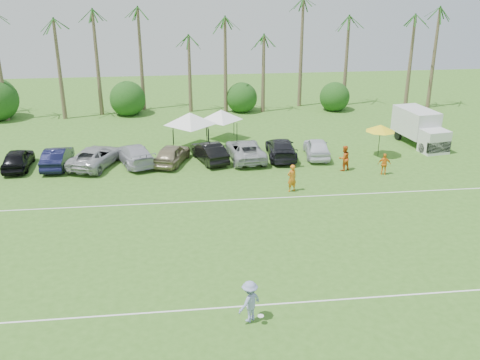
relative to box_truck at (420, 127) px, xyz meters
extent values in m
plane|color=#3A6B20|center=(-19.78, -24.05, -1.60)|extent=(120.00, 120.00, 0.00)
cube|color=white|center=(-19.78, -22.05, -1.60)|extent=(80.00, 0.10, 0.01)
cube|color=white|center=(-19.78, -10.05, -1.60)|extent=(80.00, 0.10, 0.01)
cone|color=brown|center=(-36.78, 13.95, 2.90)|extent=(0.44, 0.44, 9.00)
cone|color=brown|center=(-31.78, 13.95, 3.40)|extent=(0.44, 0.44, 10.00)
cone|color=brown|center=(-27.78, 13.95, 3.90)|extent=(0.44, 0.44, 11.00)
cone|color=brown|center=(-23.78, 13.95, 2.40)|extent=(0.44, 0.44, 8.00)
cone|color=brown|center=(-19.78, 13.95, 2.90)|extent=(0.44, 0.44, 9.00)
cone|color=brown|center=(-15.78, 13.95, 3.40)|extent=(0.44, 0.44, 10.00)
cone|color=brown|center=(-11.78, 13.95, 3.90)|extent=(0.44, 0.44, 11.00)
cone|color=brown|center=(-6.78, 13.95, 2.40)|extent=(0.44, 0.44, 8.00)
cone|color=brown|center=(-1.78, 13.95, 2.90)|extent=(0.44, 0.44, 9.00)
cone|color=brown|center=(3.22, 13.95, 3.40)|extent=(0.44, 0.44, 10.00)
cone|color=brown|center=(7.22, 13.95, 3.90)|extent=(0.44, 0.44, 11.00)
cylinder|color=brown|center=(-38.78, 14.95, -0.90)|extent=(0.30, 0.30, 1.40)
sphere|color=#154112|center=(-38.78, 14.95, 0.20)|extent=(4.00, 4.00, 4.00)
cylinder|color=brown|center=(-25.78, 14.95, -0.90)|extent=(0.30, 0.30, 1.40)
sphere|color=#154112|center=(-25.78, 14.95, 0.20)|extent=(4.00, 4.00, 4.00)
cylinder|color=brown|center=(-13.78, 14.95, -0.90)|extent=(0.30, 0.30, 1.40)
sphere|color=#154112|center=(-13.78, 14.95, 0.20)|extent=(4.00, 4.00, 4.00)
cylinder|color=brown|center=(-3.78, 14.95, -0.90)|extent=(0.30, 0.30, 1.40)
sphere|color=#154112|center=(-3.78, 14.95, 0.20)|extent=(4.00, 4.00, 4.00)
imported|color=orange|center=(-13.11, -9.00, -0.64)|extent=(0.82, 0.68, 1.92)
imported|color=#D75817|center=(-8.35, -5.41, -0.64)|extent=(1.14, 1.02, 1.93)
imported|color=orange|center=(-5.66, -6.64, -0.79)|extent=(1.02, 0.64, 1.63)
cube|color=silver|center=(-0.11, 0.72, 0.26)|extent=(2.89, 4.48, 2.27)
cube|color=silver|center=(0.33, -2.15, -0.65)|extent=(2.32, 1.94, 1.91)
cube|color=black|center=(0.44, -2.82, -0.92)|extent=(2.11, 0.59, 0.91)
cube|color=#E5590C|center=(1.02, 0.90, -0.15)|extent=(0.24, 1.44, 0.82)
cylinder|color=black|center=(-0.59, -2.11, -1.19)|extent=(0.39, 0.85, 0.82)
cylinder|color=black|center=(1.20, -1.83, -1.19)|extent=(0.39, 0.85, 0.82)
cylinder|color=black|center=(-1.18, 1.66, -1.19)|extent=(0.39, 0.85, 0.82)
cylinder|color=black|center=(0.62, 1.94, -1.19)|extent=(0.39, 0.85, 0.82)
cylinder|color=black|center=(-21.10, -0.07, -0.57)|extent=(0.06, 0.06, 2.07)
cylinder|color=black|center=(-18.19, -0.07, -0.57)|extent=(0.06, 0.06, 2.07)
cylinder|color=black|center=(-21.10, 2.84, -0.57)|extent=(0.06, 0.06, 2.07)
cylinder|color=black|center=(-18.19, 2.84, -0.57)|extent=(0.06, 0.06, 2.07)
pyramid|color=white|center=(-19.65, 1.38, 1.51)|extent=(4.48, 4.48, 1.04)
cylinder|color=black|center=(-18.11, 2.33, -0.69)|extent=(0.06, 0.06, 1.82)
cylinder|color=black|center=(-15.59, 2.33, -0.69)|extent=(0.06, 0.06, 1.82)
cylinder|color=black|center=(-18.11, 4.86, -0.69)|extent=(0.06, 0.06, 1.82)
cylinder|color=black|center=(-15.59, 4.86, -0.69)|extent=(0.06, 0.06, 1.82)
pyramid|color=white|center=(-16.85, 3.59, 1.12)|extent=(3.92, 3.92, 0.91)
cylinder|color=black|center=(-4.58, -2.56, -0.41)|extent=(0.05, 0.05, 2.39)
cone|color=yellow|center=(-4.58, -2.56, 0.79)|extent=(2.39, 2.39, 0.54)
imported|color=#8B94C5|center=(-17.92, -23.09, -0.65)|extent=(1.40, 1.34, 1.91)
cylinder|color=white|center=(-17.49, -23.41, -1.20)|extent=(0.27, 0.27, 0.03)
imported|color=black|center=(-32.88, -2.11, -0.83)|extent=(2.02, 4.62, 1.55)
imported|color=black|center=(-29.96, -2.13, -0.83)|extent=(1.76, 4.75, 1.55)
imported|color=#A6A7A9|center=(-27.05, -2.21, -0.83)|extent=(4.29, 6.12, 1.55)
imported|color=#B6B5C0|center=(-24.14, -2.04, -0.83)|extent=(3.89, 5.76, 1.55)
imported|color=gray|center=(-21.23, -2.32, -0.83)|extent=(3.25, 4.90, 1.55)
imported|color=black|center=(-18.32, -2.11, -0.83)|extent=(2.99, 4.98, 1.55)
imported|color=#A9ABAD|center=(-15.40, -2.02, -0.83)|extent=(2.98, 5.75, 1.55)
imported|color=black|center=(-12.49, -1.89, -0.83)|extent=(2.52, 5.47, 1.55)
imported|color=white|center=(-9.58, -2.05, -0.83)|extent=(2.34, 4.73, 1.55)
camera|label=1|loc=(-20.61, -42.21, 12.47)|focal=40.00mm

